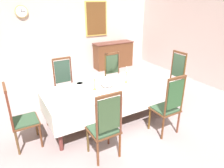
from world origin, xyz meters
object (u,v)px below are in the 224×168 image
chair_south_b (168,105)px  spoon_secondary (144,87)px  chair_head_east (173,77)px  candlestick_east (126,76)px  chair_north_a (65,84)px  bowl_near_left (80,84)px  sideboard (113,55)px  framed_painting (96,19)px  chair_south_a (105,126)px  soup_tureen (107,82)px  spoon_primary (74,85)px  bowl_near_right (140,88)px  dining_table (111,89)px  mounted_clock (21,12)px  candlestick_west (95,84)px  chair_north_b (115,75)px  chair_head_west (19,117)px

chair_south_b → spoon_secondary: bearing=103.5°
chair_head_east → candlestick_east: (-1.35, 0.00, 0.28)m
chair_head_east → chair_north_a: bearing=68.3°
bowl_near_left → sideboard: 3.53m
chair_head_east → framed_painting: (-0.40, 3.27, 1.11)m
chair_south_a → chair_south_b: bearing=-0.0°
chair_south_b → spoon_secondary: 0.58m
chair_head_east → spoon_secondary: size_ratio=6.97×
soup_tureen → candlestick_east: candlestick_east is taller
spoon_primary → chair_north_a: bearing=91.5°
bowl_near_left → candlestick_east: bearing=-23.9°
soup_tureen → bowl_near_right: soup_tureen is taller
chair_south_a → candlestick_east: (0.99, 0.93, 0.30)m
chair_south_a → chair_south_b: (1.27, -0.00, 0.00)m
bowl_near_right → dining_table: bearing=133.3°
chair_south_b → mounted_clock: 4.71m
dining_table → bowl_near_right: size_ratio=17.25×
candlestick_east → chair_south_a: bearing=-136.8°
mounted_clock → chair_north_a: bearing=-81.1°
chair_north_a → spoon_primary: 0.55m
chair_south_a → spoon_primary: bearing=88.9°
chair_head_east → candlestick_west: (-2.06, 0.00, 0.27)m
bowl_near_left → mounted_clock: 3.17m
dining_table → chair_head_east: (1.71, -0.00, -0.07)m
chair_north_b → bowl_near_left: (-1.14, -0.55, 0.20)m
framed_painting → spoon_secondary: bearing=-102.3°
chair_head_east → framed_painting: size_ratio=1.07×
dining_table → bowl_near_left: 0.64m
chair_north_a → soup_tureen: (0.55, -0.93, 0.27)m
chair_south_a → sideboard: size_ratio=0.80×
bowl_near_left → sideboard: sideboard is taller
candlestick_east → framed_painting: 3.50m
chair_south_b → spoon_primary: size_ratio=6.48×
chair_head_west → candlestick_west: chair_head_west is taller
chair_north_a → chair_south_b: 2.25m
chair_head_west → candlestick_east: 2.08m
bowl_near_left → spoon_primary: (-0.11, 0.03, -0.01)m
mounted_clock → framed_painting: bearing=0.2°
chair_north_a → chair_north_b: chair_north_a is taller
chair_north_b → chair_south_b: bearing=90.0°
chair_north_b → sideboard: bearing=-119.7°
bowl_near_left → spoon_secondary: bowl_near_left is taller
chair_north_a → mounted_clock: bearing=-81.1°
dining_table → mounted_clock: size_ratio=7.64×
chair_head_west → sideboard: chair_head_west is taller
candlestick_west → spoon_primary: 0.49m
chair_south_b → chair_head_west: size_ratio=1.02×
candlestick_west → candlestick_east: bearing=0.0°
soup_tureen → bowl_near_left: (-0.42, 0.38, -0.08)m
bowl_near_left → chair_north_a: bearing=103.5°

